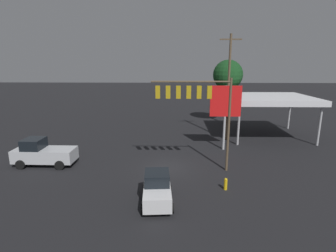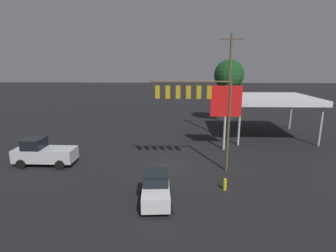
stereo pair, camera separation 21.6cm
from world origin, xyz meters
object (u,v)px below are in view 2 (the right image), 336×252
pickup_parked (44,153)px  hatchback_crossing (156,188)px  fire_hydrant (225,184)px  street_tree (229,75)px  utility_pole (229,86)px  price_sign (226,104)px  traffic_signal_assembly (195,100)px

pickup_parked → hatchback_crossing: (-10.40, 6.09, -0.16)m
hatchback_crossing → fire_hydrant: (-4.74, -1.82, -0.51)m
street_tree → pickup_parked: bearing=41.6°
street_tree → fire_hydrant: 22.59m
utility_pole → street_tree: size_ratio=1.28×
utility_pole → price_sign: utility_pole is taller
price_sign → hatchback_crossing: 13.03m
price_sign → hatchback_crossing: bearing=60.2°
price_sign → street_tree: 12.70m
hatchback_crossing → street_tree: 25.38m
utility_pole → pickup_parked: bearing=25.8°
hatchback_crossing → fire_hydrant: size_ratio=4.45×
price_sign → fire_hydrant: size_ratio=7.50×
utility_pole → traffic_signal_assembly: bearing=64.6°
traffic_signal_assembly → utility_pole: (-4.39, -9.24, 0.29)m
traffic_signal_assembly → pickup_parked: 14.04m
pickup_parked → street_tree: street_tree is taller
hatchback_crossing → pickup_parked: bearing=-124.5°
hatchback_crossing → fire_hydrant: hatchback_crossing is taller
utility_pole → street_tree: bearing=-100.4°
traffic_signal_assembly → utility_pole: 10.23m
traffic_signal_assembly → street_tree: bearing=-108.5°
pickup_parked → fire_hydrant: (-15.14, 4.27, -0.67)m
utility_pole → street_tree: utility_pole is taller
price_sign → street_tree: bearing=-101.6°
utility_pole → fire_hydrant: 14.20m
utility_pole → hatchback_crossing: utility_pole is taller
price_sign → street_tree: size_ratio=0.71×
hatchback_crossing → utility_pole: bearing=149.7°
traffic_signal_assembly → hatchback_crossing: traffic_signal_assembly is taller
price_sign → utility_pole: bearing=-104.3°
price_sign → traffic_signal_assembly: bearing=58.0°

